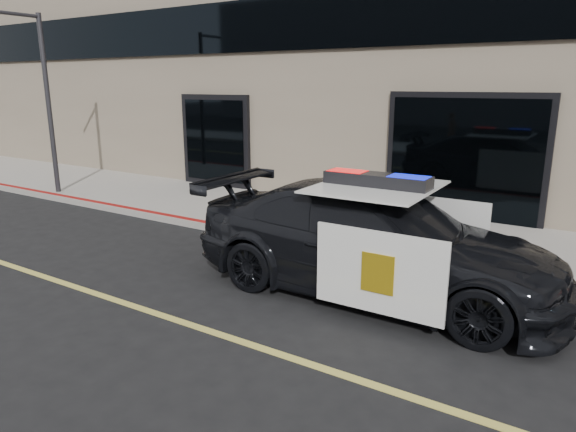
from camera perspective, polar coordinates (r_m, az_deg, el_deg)
The scene contains 5 objects.
ground at distance 5.67m, azimuth 9.89°, elevation -18.17°, with size 120.00×120.00×0.00m, color black.
sidewalk_n at distance 10.30m, azimuth 21.38°, elevation -3.28°, with size 60.00×3.50×0.15m, color gray.
police_car at distance 7.66m, azimuth 9.60°, elevation -2.65°, with size 2.58×5.55×1.80m.
fire_hydrant at distance 10.45m, azimuth -1.50°, elevation 0.58°, with size 0.37×0.51×0.81m.
street_light at distance 15.27m, azimuth -25.34°, elevation 11.91°, with size 0.13×1.18×4.64m.
Camera 1 is at (1.75, -4.46, 3.04)m, focal length 32.00 mm.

